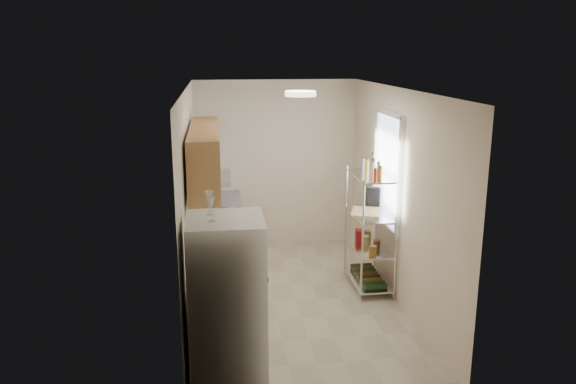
% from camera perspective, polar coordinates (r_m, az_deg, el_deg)
% --- Properties ---
extents(room, '(2.52, 4.42, 2.62)m').
position_cam_1_polar(room, '(6.67, 0.82, -0.79)').
color(room, '#C0B59B').
rests_on(room, ground).
extents(counter_run, '(0.63, 3.51, 0.90)m').
position_cam_1_polar(counter_run, '(7.28, -6.92, -6.59)').
color(counter_run, tan).
rests_on(counter_run, ground).
extents(upper_cabinets, '(0.33, 2.20, 0.72)m').
position_cam_1_polar(upper_cabinets, '(6.59, -8.42, 3.42)').
color(upper_cabinets, tan).
rests_on(upper_cabinets, room).
extents(range_hood, '(0.50, 0.60, 0.12)m').
position_cam_1_polar(range_hood, '(7.46, -7.81, 1.40)').
color(range_hood, '#B7BABC').
rests_on(range_hood, room).
extents(window, '(0.06, 1.00, 1.46)m').
position_cam_1_polar(window, '(7.22, 10.10, 2.18)').
color(window, white).
rests_on(window, room).
extents(bakers_rack, '(0.45, 0.90, 1.73)m').
position_cam_1_polar(bakers_rack, '(7.21, 8.41, -1.38)').
color(bakers_rack, silver).
rests_on(bakers_rack, ground).
extents(ceiling_dome, '(0.34, 0.34, 0.05)m').
position_cam_1_polar(ceiling_dome, '(6.16, 1.27, 9.97)').
color(ceiling_dome, white).
rests_on(ceiling_dome, room).
extents(refrigerator, '(0.67, 0.67, 1.62)m').
position_cam_1_polar(refrigerator, '(5.13, -6.17, -11.40)').
color(refrigerator, white).
rests_on(refrigerator, ground).
extents(wine_glass_a, '(0.08, 0.08, 0.21)m').
position_cam_1_polar(wine_glass_a, '(4.74, -7.80, -1.75)').
color(wine_glass_a, silver).
rests_on(wine_glass_a, refrigerator).
extents(wine_glass_b, '(0.08, 0.08, 0.22)m').
position_cam_1_polar(wine_glass_b, '(4.92, -7.99, -1.16)').
color(wine_glass_b, silver).
rests_on(wine_glass_b, refrigerator).
extents(rice_cooker, '(0.28, 0.28, 0.23)m').
position_cam_1_polar(rice_cooker, '(6.87, -6.85, -2.92)').
color(rice_cooker, silver).
rests_on(rice_cooker, counter_run).
extents(frying_pan_large, '(0.26, 0.26, 0.04)m').
position_cam_1_polar(frying_pan_large, '(7.42, -7.55, -2.40)').
color(frying_pan_large, black).
rests_on(frying_pan_large, counter_run).
extents(frying_pan_small, '(0.33, 0.33, 0.05)m').
position_cam_1_polar(frying_pan_small, '(7.60, -6.74, -1.96)').
color(frying_pan_small, black).
rests_on(frying_pan_small, counter_run).
extents(cutting_board, '(0.48, 0.54, 0.03)m').
position_cam_1_polar(cutting_board, '(7.20, 7.91, -2.05)').
color(cutting_board, tan).
rests_on(cutting_board, bakers_rack).
extents(espresso_machine, '(0.21, 0.28, 0.30)m').
position_cam_1_polar(espresso_machine, '(7.53, 8.60, -0.29)').
color(espresso_machine, black).
rests_on(espresso_machine, bakers_rack).
extents(storage_bag, '(0.11, 0.14, 0.14)m').
position_cam_1_polar(storage_bag, '(7.57, 7.22, -4.35)').
color(storage_bag, '#A11613').
rests_on(storage_bag, bakers_rack).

